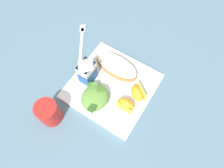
# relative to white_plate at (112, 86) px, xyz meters

# --- Properties ---
(ground) EXTENTS (3.00, 3.00, 0.00)m
(ground) POSITION_rel_white_plate_xyz_m (0.00, 0.00, -0.01)
(ground) COLOR slate
(white_plate) EXTENTS (0.28, 0.28, 0.02)m
(white_plate) POSITION_rel_white_plate_xyz_m (0.00, 0.00, 0.00)
(white_plate) COLOR white
(white_plate) RESTS_ON ground
(cheesy_pizza_bread) EXTENTS (0.09, 0.17, 0.04)m
(cheesy_pizza_bread) POSITION_rel_white_plate_xyz_m (0.06, 0.02, 0.03)
(cheesy_pizza_bread) COLOR #A87038
(cheesy_pizza_bread) RESTS_ON white_plate
(green_salad_pile) EXTENTS (0.11, 0.10, 0.05)m
(green_salad_pile) POSITION_rel_white_plate_xyz_m (-0.08, 0.02, 0.03)
(green_salad_pile) COLOR #5B8E3D
(green_salad_pile) RESTS_ON white_plate
(milk_carton) EXTENTS (0.06, 0.04, 0.11)m
(milk_carton) POSITION_rel_white_plate_xyz_m (-0.02, 0.09, 0.07)
(milk_carton) COLOR #23569E
(milk_carton) RESTS_ON white_plate
(orange_wedge_front) EXTENTS (0.04, 0.06, 0.04)m
(orange_wedge_front) POSITION_rel_white_plate_xyz_m (-0.04, -0.08, 0.03)
(orange_wedge_front) COLOR orange
(orange_wedge_front) RESTS_ON white_plate
(orange_wedge_middle) EXTENTS (0.06, 0.07, 0.04)m
(orange_wedge_middle) POSITION_rel_white_plate_xyz_m (0.01, -0.09, 0.03)
(orange_wedge_middle) COLOR orange
(orange_wedge_middle) RESTS_ON white_plate
(metal_fork) EXTENTS (0.17, 0.12, 0.01)m
(metal_fork) POSITION_rel_white_plate_xyz_m (0.12, 0.22, -0.01)
(metal_fork) COLOR silver
(metal_fork) RESTS_ON ground
(drinking_red_cup) EXTENTS (0.07, 0.07, 0.09)m
(drinking_red_cup) POSITION_rel_white_plate_xyz_m (-0.20, 0.11, 0.04)
(drinking_red_cup) COLOR red
(drinking_red_cup) RESTS_ON ground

